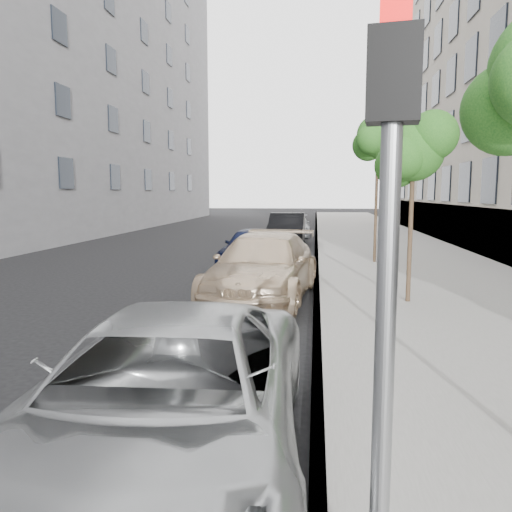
% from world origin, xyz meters
% --- Properties ---
extents(sidewalk, '(6.40, 72.00, 0.14)m').
position_xyz_m(sidewalk, '(4.30, 24.00, 0.07)').
color(sidewalk, gray).
rests_on(sidewalk, ground).
extents(curb, '(0.15, 72.00, 0.14)m').
position_xyz_m(curb, '(1.18, 24.00, 0.07)').
color(curb, '#9E9B93').
rests_on(curb, ground).
extents(tree_mid, '(1.67, 1.47, 4.14)m').
position_xyz_m(tree_mid, '(3.23, 8.00, 3.45)').
color(tree_mid, '#38281C').
rests_on(tree_mid, sidewalk).
extents(tree_far, '(1.78, 1.58, 5.24)m').
position_xyz_m(tree_far, '(3.23, 14.50, 4.49)').
color(tree_far, '#38281C').
rests_on(tree_far, sidewalk).
extents(signal_pole, '(0.26, 0.21, 3.27)m').
position_xyz_m(signal_pole, '(1.47, -0.87, 2.17)').
color(signal_pole, '#939699').
rests_on(signal_pole, sidewalk).
extents(minivan, '(2.63, 5.30, 1.44)m').
position_xyz_m(minivan, '(-0.17, 0.79, 0.72)').
color(minivan, '#9FA2A3').
rests_on(minivan, ground).
extents(suv, '(2.70, 5.56, 1.56)m').
position_xyz_m(suv, '(-0.10, 8.45, 0.78)').
color(suv, '#C4AB8C').
rests_on(suv, ground).
extents(sedan_blue, '(2.17, 4.24, 1.38)m').
position_xyz_m(sedan_blue, '(-1.06, 13.76, 0.69)').
color(sedan_blue, black).
rests_on(sedan_blue, ground).
extents(sedan_black, '(1.67, 4.77, 1.57)m').
position_xyz_m(sedan_black, '(-0.26, 20.95, 0.79)').
color(sedan_black, black).
rests_on(sedan_black, ground).
extents(sedan_rear, '(1.84, 4.36, 1.25)m').
position_xyz_m(sedan_rear, '(-0.10, 26.10, 0.63)').
color(sedan_rear, gray).
rests_on(sedan_rear, ground).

